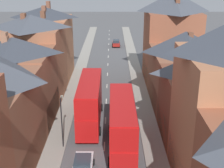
% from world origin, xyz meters
% --- Properties ---
extents(pavement_left, '(2.20, 104.00, 0.14)m').
position_xyz_m(pavement_left, '(-5.10, 38.00, 0.07)').
color(pavement_left, gray).
rests_on(pavement_left, ground).
extents(pavement_right, '(2.20, 104.00, 0.14)m').
position_xyz_m(pavement_right, '(5.10, 38.00, 0.07)').
color(pavement_right, gray).
rests_on(pavement_right, ground).
extents(centre_line_dashes, '(0.14, 97.80, 0.01)m').
position_xyz_m(centre_line_dashes, '(0.00, 36.00, 0.01)').
color(centre_line_dashes, silver).
rests_on(centre_line_dashes, ground).
extents(terrace_row_right, '(8.00, 56.35, 14.40)m').
position_xyz_m(terrace_row_right, '(10.19, 14.30, 6.24)').
color(terrace_row_right, beige).
rests_on(terrace_row_right, ground).
extents(double_decker_bus_lead, '(2.74, 10.80, 5.30)m').
position_xyz_m(double_decker_bus_lead, '(-1.81, 23.40, 2.82)').
color(double_decker_bus_lead, red).
rests_on(double_decker_bus_lead, ground).
extents(double_decker_bus_mid_street, '(2.74, 10.80, 5.30)m').
position_xyz_m(double_decker_bus_mid_street, '(1.79, 17.52, 2.82)').
color(double_decker_bus_mid_street, red).
rests_on(double_decker_bus_mid_street, ground).
extents(car_near_blue, '(1.90, 4.00, 1.60)m').
position_xyz_m(car_near_blue, '(1.80, 63.50, 0.81)').
color(car_near_blue, maroon).
rests_on(car_near_blue, ground).
extents(car_near_silver, '(1.90, 3.93, 1.62)m').
position_xyz_m(car_near_silver, '(-1.80, 13.44, 0.82)').
color(car_near_silver, silver).
rests_on(car_near_silver, ground).
extents(car_parked_right_a, '(1.90, 4.38, 1.71)m').
position_xyz_m(car_parked_right_a, '(1.80, 28.78, 0.86)').
color(car_parked_right_a, black).
rests_on(car_parked_right_a, ground).
extents(street_lamp, '(0.20, 1.12, 5.50)m').
position_xyz_m(street_lamp, '(-4.25, 17.95, 3.24)').
color(street_lamp, black).
rests_on(street_lamp, ground).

